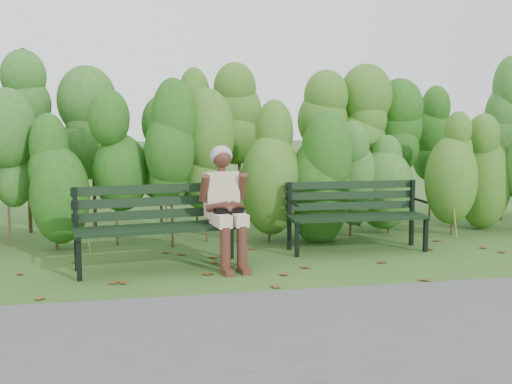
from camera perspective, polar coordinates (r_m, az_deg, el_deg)
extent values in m
plane|color=#325623|center=(6.31, 0.62, -7.15)|extent=(80.00, 80.00, 0.00)
cube|color=#474749|center=(4.27, 6.83, -14.01)|extent=(60.00, 2.50, 0.01)
cylinder|color=#47381E|center=(7.53, -22.54, -2.29)|extent=(0.03, 0.03, 0.80)
ellipsoid|color=#266624|center=(7.46, -22.76, 2.57)|extent=(0.64, 0.64, 1.44)
cylinder|color=#47381E|center=(7.43, -17.91, -2.21)|extent=(0.03, 0.03, 0.80)
ellipsoid|color=#266624|center=(7.37, -18.09, 2.72)|extent=(0.64, 0.64, 1.44)
cylinder|color=#47381E|center=(7.39, -13.19, -2.11)|extent=(0.03, 0.03, 0.80)
ellipsoid|color=#266624|center=(7.32, -13.33, 2.84)|extent=(0.64, 0.64, 1.44)
cylinder|color=#47381E|center=(7.39, -8.44, -2.01)|extent=(0.03, 0.03, 0.80)
ellipsoid|color=#266624|center=(7.32, -8.53, 2.95)|extent=(0.64, 0.64, 1.44)
cylinder|color=#47381E|center=(7.44, -3.73, -1.88)|extent=(0.03, 0.03, 0.80)
ellipsoid|color=#266624|center=(7.37, -3.77, 3.04)|extent=(0.64, 0.64, 1.44)
cylinder|color=#47381E|center=(7.54, 0.89, -1.75)|extent=(0.03, 0.03, 0.80)
ellipsoid|color=#266624|center=(7.48, 0.89, 3.10)|extent=(0.64, 0.64, 1.44)
cylinder|color=#47381E|center=(7.69, 5.35, -1.61)|extent=(0.03, 0.03, 0.80)
ellipsoid|color=#266624|center=(7.63, 5.40, 3.15)|extent=(0.64, 0.64, 1.44)
cylinder|color=#47381E|center=(7.89, 9.62, -1.47)|extent=(0.03, 0.03, 0.80)
ellipsoid|color=#266624|center=(7.82, 9.71, 3.17)|extent=(0.64, 0.64, 1.44)
cylinder|color=#47381E|center=(8.12, 13.66, -1.33)|extent=(0.03, 0.03, 0.80)
ellipsoid|color=#266624|center=(8.06, 13.78, 3.18)|extent=(0.64, 0.64, 1.44)
cylinder|color=#47381E|center=(8.40, 17.45, -1.19)|extent=(0.03, 0.03, 0.80)
ellipsoid|color=#266624|center=(8.34, 17.61, 3.17)|extent=(0.64, 0.64, 1.44)
cylinder|color=#47381E|center=(8.70, 20.99, -1.06)|extent=(0.03, 0.03, 0.80)
ellipsoid|color=#266624|center=(8.65, 21.17, 3.15)|extent=(0.64, 0.64, 1.44)
cylinder|color=#47381E|center=(8.47, -20.84, -0.23)|extent=(0.04, 0.04, 1.10)
ellipsoid|color=#2C4D1B|center=(8.42, -21.09, 5.72)|extent=(0.70, 0.70, 1.98)
cylinder|color=#47381E|center=(8.38, -15.65, -0.12)|extent=(0.04, 0.04, 1.10)
ellipsoid|color=#2C4D1B|center=(8.32, -15.85, 5.91)|extent=(0.70, 0.70, 1.98)
cylinder|color=#47381E|center=(8.35, -10.40, 0.00)|extent=(0.04, 0.04, 1.10)
ellipsoid|color=#2C4D1B|center=(8.30, -10.53, 6.05)|extent=(0.70, 0.70, 1.98)
cylinder|color=#47381E|center=(8.40, -5.15, 0.12)|extent=(0.04, 0.04, 1.10)
ellipsoid|color=#2C4D1B|center=(8.34, -5.21, 6.14)|extent=(0.70, 0.70, 1.98)
cylinder|color=#47381E|center=(8.51, 0.00, 0.24)|extent=(0.04, 0.04, 1.10)
ellipsoid|color=#2C4D1B|center=(8.46, 0.00, 6.17)|extent=(0.70, 0.70, 1.98)
cylinder|color=#47381E|center=(8.69, 4.97, 0.35)|extent=(0.04, 0.04, 1.10)
ellipsoid|color=#2C4D1B|center=(8.64, 5.03, 6.16)|extent=(0.70, 0.70, 1.98)
cylinder|color=#47381E|center=(8.93, 9.71, 0.45)|extent=(0.04, 0.04, 1.10)
ellipsoid|color=#2C4D1B|center=(8.88, 9.82, 6.10)|extent=(0.70, 0.70, 1.98)
cylinder|color=#47381E|center=(9.23, 14.17, 0.55)|extent=(0.04, 0.04, 1.10)
ellipsoid|color=#2C4D1B|center=(9.18, 14.33, 6.01)|extent=(0.70, 0.70, 1.98)
cylinder|color=#47381E|center=(9.59, 18.32, 0.63)|extent=(0.04, 0.04, 1.10)
ellipsoid|color=#2C4D1B|center=(9.54, 18.52, 5.89)|extent=(0.70, 0.70, 1.98)
cylinder|color=#47381E|center=(9.99, 22.17, 0.71)|extent=(0.04, 0.04, 1.10)
ellipsoid|color=#2C4D1B|center=(9.94, 22.39, 5.76)|extent=(0.70, 0.70, 1.98)
cube|color=brown|center=(5.87, -6.79, -8.23)|extent=(0.11, 0.11, 0.01)
cube|color=brown|center=(6.33, 1.88, -7.08)|extent=(0.10, 0.11, 0.01)
cube|color=brown|center=(7.04, -18.57, -6.01)|extent=(0.09, 0.10, 0.01)
cube|color=brown|center=(5.41, -9.73, -9.59)|extent=(0.10, 0.11, 0.01)
cube|color=brown|center=(5.85, -16.93, -8.54)|extent=(0.10, 0.08, 0.01)
cube|color=brown|center=(7.42, 14.98, -5.24)|extent=(0.11, 0.11, 0.01)
cube|color=brown|center=(6.30, 12.62, -7.30)|extent=(0.11, 0.11, 0.01)
cube|color=brown|center=(6.27, -12.93, -7.39)|extent=(0.10, 0.11, 0.01)
cube|color=brown|center=(8.04, 20.97, -4.54)|extent=(0.11, 0.11, 0.01)
cube|color=brown|center=(5.34, 1.47, -9.72)|extent=(0.11, 0.09, 0.01)
cube|color=brown|center=(7.01, 21.50, -6.20)|extent=(0.11, 0.11, 0.01)
cube|color=brown|center=(7.08, -21.79, -6.07)|extent=(0.10, 0.11, 0.01)
cube|color=brown|center=(7.12, -20.91, -5.97)|extent=(0.11, 0.11, 0.01)
cube|color=brown|center=(7.44, 14.30, -5.20)|extent=(0.10, 0.09, 0.01)
cube|color=brown|center=(7.82, 16.06, -4.66)|extent=(0.10, 0.11, 0.01)
cube|color=brown|center=(7.71, 20.39, -4.99)|extent=(0.11, 0.11, 0.01)
cube|color=black|center=(6.03, -8.76, -3.71)|extent=(1.71, 0.35, 0.04)
cube|color=black|center=(6.15, -8.97, -3.51)|extent=(1.71, 0.35, 0.04)
cube|color=black|center=(6.26, -9.17, -3.33)|extent=(1.71, 0.35, 0.04)
cube|color=black|center=(6.38, -9.37, -3.15)|extent=(1.71, 0.35, 0.04)
cube|color=black|center=(6.45, -9.52, -2.10)|extent=(1.71, 0.30, 0.10)
cube|color=black|center=(6.44, -9.57, -0.91)|extent=(1.71, 0.30, 0.10)
cube|color=black|center=(6.44, -9.62, 0.29)|extent=(1.71, 0.30, 0.10)
cube|color=black|center=(5.97, -16.51, -6.12)|extent=(0.05, 0.05, 0.43)
cube|color=black|center=(6.33, -16.78, -3.42)|extent=(0.05, 0.05, 0.86)
cube|color=black|center=(6.12, -16.67, -3.95)|extent=(0.12, 0.48, 0.04)
cylinder|color=black|center=(6.04, -16.71, -2.07)|extent=(0.09, 0.36, 0.03)
cube|color=black|center=(6.26, -1.28, -5.24)|extent=(0.05, 0.05, 0.43)
cube|color=black|center=(6.61, -2.40, -2.72)|extent=(0.05, 0.05, 0.86)
cube|color=black|center=(6.40, -1.82, -3.19)|extent=(0.12, 0.48, 0.04)
cylinder|color=black|center=(6.33, -1.70, -1.39)|extent=(0.09, 0.36, 0.03)
cube|color=black|center=(6.94, 10.11, -2.58)|extent=(1.61, 0.13, 0.04)
cube|color=black|center=(7.04, 9.80, -2.44)|extent=(1.61, 0.13, 0.04)
cube|color=black|center=(7.15, 9.50, -2.30)|extent=(1.61, 0.13, 0.04)
cube|color=black|center=(7.25, 9.21, -2.16)|extent=(1.61, 0.13, 0.04)
cube|color=black|center=(7.31, 9.01, -1.30)|extent=(1.61, 0.09, 0.09)
cube|color=black|center=(7.31, 8.99, -0.31)|extent=(1.61, 0.09, 0.09)
cube|color=black|center=(7.31, 8.98, 0.68)|extent=(1.61, 0.09, 0.09)
cube|color=black|center=(6.74, 3.92, -4.51)|extent=(0.05, 0.05, 0.40)
cube|color=black|center=(7.07, 3.19, -2.31)|extent=(0.05, 0.05, 0.81)
cube|color=black|center=(6.88, 3.58, -2.72)|extent=(0.05, 0.45, 0.04)
cylinder|color=black|center=(6.81, 3.68, -1.14)|extent=(0.04, 0.34, 0.03)
cube|color=black|center=(7.26, 15.85, -3.94)|extent=(0.05, 0.05, 0.40)
cube|color=black|center=(7.57, 14.64, -1.92)|extent=(0.05, 0.05, 0.81)
cube|color=black|center=(7.39, 15.29, -2.29)|extent=(0.05, 0.45, 0.04)
cylinder|color=black|center=(7.32, 15.49, -0.82)|extent=(0.04, 0.34, 0.03)
cube|color=beige|center=(6.12, -3.40, -2.65)|extent=(0.19, 0.43, 0.13)
cube|color=beige|center=(6.17, -1.83, -2.56)|extent=(0.19, 0.43, 0.13)
cylinder|color=#4B261C|center=(6.02, -2.94, -5.55)|extent=(0.12, 0.12, 0.47)
cylinder|color=#4B261C|center=(6.07, -1.34, -5.44)|extent=(0.12, 0.12, 0.47)
cube|color=#4B261C|center=(6.00, -2.71, -7.61)|extent=(0.12, 0.21, 0.06)
cube|color=#4B261C|center=(6.05, -1.10, -7.48)|extent=(0.12, 0.21, 0.06)
cube|color=beige|center=(6.37, -3.31, -0.25)|extent=(0.38, 0.29, 0.51)
cylinder|color=#4B261C|center=(6.32, -3.28, 2.10)|extent=(0.09, 0.09, 0.10)
sphere|color=#4B261C|center=(6.30, -3.26, 3.25)|extent=(0.20, 0.20, 0.20)
ellipsoid|color=gray|center=(6.32, -3.32, 3.48)|extent=(0.24, 0.22, 0.21)
cylinder|color=#4B261C|center=(6.23, -4.92, 0.35)|extent=(0.12, 0.21, 0.30)
cylinder|color=#4B261C|center=(6.34, -1.34, 0.49)|extent=(0.12, 0.21, 0.30)
cylinder|color=#4B261C|center=(6.16, -3.68, -1.41)|extent=(0.25, 0.24, 0.13)
cylinder|color=#4B261C|center=(6.21, -1.87, -1.32)|extent=(0.20, 0.27, 0.13)
sphere|color=#4B261C|center=(6.13, -2.61, -1.62)|extent=(0.11, 0.11, 0.11)
cube|color=black|center=(6.15, -2.64, -2.23)|extent=(0.31, 0.16, 0.16)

